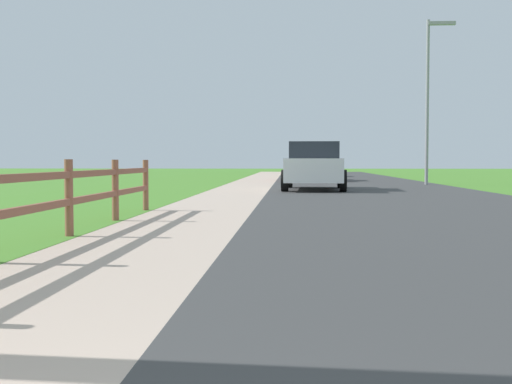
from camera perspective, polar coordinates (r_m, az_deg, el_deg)
The scene contains 9 objects.
ground_plane at distance 25.49m, azimuth 1.35°, elevation 0.46°, with size 120.00×120.00×0.00m, color #49852B.
road_asphalt at distance 27.61m, azimuth 8.75°, elevation 0.61°, with size 7.00×66.00×0.01m, color #3A3A3A.
curb_concrete at distance 27.73m, azimuth -4.74°, elevation 0.64°, with size 6.00×66.00×0.01m, color #C1A895.
grass_verge at distance 27.97m, azimuth -7.79°, elevation 0.64°, with size 5.00×66.00×0.00m, color #49852B.
parked_suv_white at distance 22.90m, azimuth 5.02°, elevation 2.27°, with size 2.24×4.93×1.62m.
parked_car_red at distance 33.54m, azimuth 4.88°, elevation 2.25°, with size 2.07×4.96×1.48m.
parked_car_beige at distance 42.04m, azimuth 4.39°, elevation 2.46°, with size 2.20×4.60×1.61m.
parked_car_black at distance 52.31m, azimuth 4.00°, elevation 2.46°, with size 2.29×4.83×1.61m.
street_lamp at distance 28.62m, azimuth 14.65°, elevation 8.62°, with size 1.17×0.20×6.76m.
Camera 1 is at (0.75, -0.46, 0.98)m, focal length 46.80 mm.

